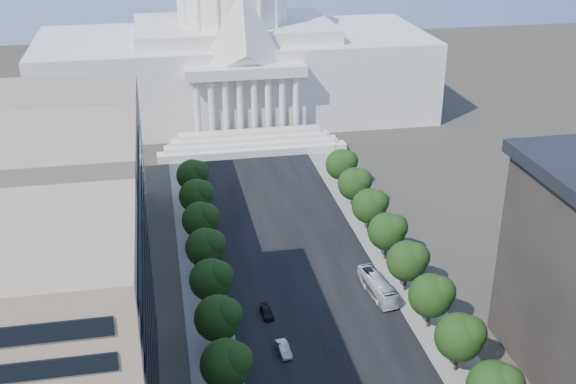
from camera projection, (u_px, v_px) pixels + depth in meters
road_asphalt at (292, 252)px, 147.92m from camera, size 30.00×260.00×0.01m
sidewalk_left at (199, 261)px, 144.70m from camera, size 8.00×260.00×0.02m
sidewalk_right at (381, 244)px, 151.14m from camera, size 8.00×260.00×0.02m
capitol at (234, 51)px, 224.77m from camera, size 120.00×56.00×73.00m
office_block_left_far at (45, 184)px, 142.59m from camera, size 38.00×52.00×30.00m
tree_l_d at (228, 363)px, 104.46m from camera, size 7.79×7.60×9.97m
tree_l_e at (220, 317)px, 115.22m from camera, size 7.79×7.60×9.97m
tree_l_f at (213, 279)px, 125.97m from camera, size 7.79×7.60×9.97m
tree_l_g at (207, 247)px, 136.73m from camera, size 7.79×7.60×9.97m
tree_l_h at (202, 219)px, 147.48m from camera, size 7.79×7.60×9.97m
tree_l_i at (198, 195)px, 158.24m from camera, size 7.79×7.60×9.97m
tree_l_j at (194, 174)px, 168.99m from camera, size 7.79×7.60×9.97m
tree_r_d at (462, 336)px, 110.57m from camera, size 7.79×7.60×9.97m
tree_r_e at (433, 295)px, 121.33m from camera, size 7.79×7.60×9.97m
tree_r_f at (409, 260)px, 132.08m from camera, size 7.79×7.60×9.97m
tree_r_g at (389, 230)px, 142.84m from camera, size 7.79×7.60×9.97m
tree_r_h at (371, 205)px, 153.59m from camera, size 7.79×7.60×9.97m
tree_r_i at (356, 183)px, 164.35m from camera, size 7.79×7.60×9.97m
tree_r_j at (343, 164)px, 175.10m from camera, size 7.79×7.60×9.97m
streetlight_c at (441, 296)px, 122.02m from camera, size 2.61×0.44×9.00m
streetlight_d at (394, 230)px, 144.43m from camera, size 2.61×0.44×9.00m
streetlight_e at (360, 181)px, 166.84m from camera, size 2.61×0.44×9.00m
streetlight_f at (334, 144)px, 189.24m from camera, size 2.61×0.44×9.00m
car_silver at (284, 349)px, 116.90m from camera, size 2.19×4.99×1.59m
car_dark_b at (267, 312)px, 126.75m from camera, size 2.19×4.69×1.32m
city_bus at (377, 286)px, 132.59m from camera, size 4.34×12.74×3.48m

